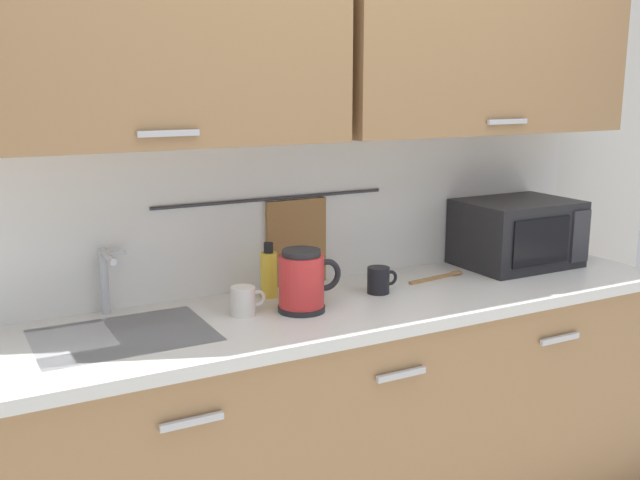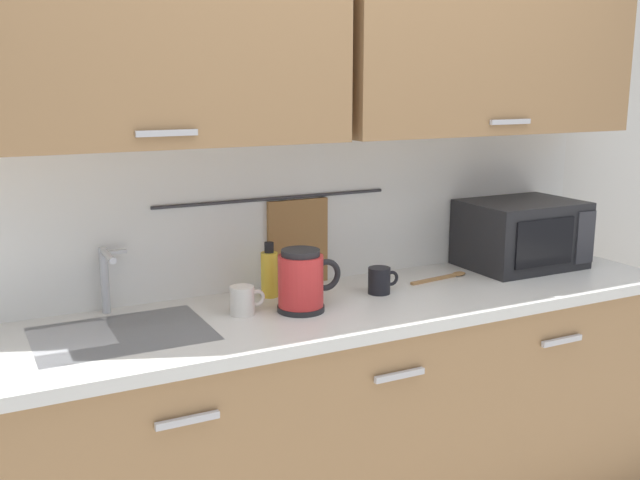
% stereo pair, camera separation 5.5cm
% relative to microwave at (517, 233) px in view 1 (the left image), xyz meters
% --- Properties ---
extents(counter_unit, '(2.53, 0.64, 0.90)m').
position_rel_microwave_xyz_m(counter_unit, '(-0.86, -0.11, -0.58)').
color(counter_unit, '#997047').
rests_on(counter_unit, ground).
extents(back_wall_assembly, '(3.70, 0.41, 2.50)m').
position_rel_microwave_xyz_m(back_wall_assembly, '(-0.85, 0.12, 0.49)').
color(back_wall_assembly, silver).
rests_on(back_wall_assembly, ground).
extents(sink_faucet, '(0.09, 0.17, 0.22)m').
position_rel_microwave_xyz_m(sink_faucet, '(-1.64, 0.12, 0.01)').
color(sink_faucet, '#B2B5BA').
rests_on(sink_faucet, counter_unit).
extents(microwave, '(0.46, 0.35, 0.27)m').
position_rel_microwave_xyz_m(microwave, '(0.00, 0.00, 0.00)').
color(microwave, black).
rests_on(microwave, counter_unit).
extents(electric_kettle, '(0.23, 0.16, 0.21)m').
position_rel_microwave_xyz_m(electric_kettle, '(-1.06, -0.13, -0.03)').
color(electric_kettle, black).
rests_on(electric_kettle, counter_unit).
extents(dish_soap_bottle, '(0.06, 0.06, 0.20)m').
position_rel_microwave_xyz_m(dish_soap_bottle, '(-1.09, 0.07, -0.05)').
color(dish_soap_bottle, yellow).
rests_on(dish_soap_bottle, counter_unit).
extents(mug_near_sink, '(0.12, 0.08, 0.09)m').
position_rel_microwave_xyz_m(mug_near_sink, '(-1.24, -0.08, -0.09)').
color(mug_near_sink, silver).
rests_on(mug_near_sink, counter_unit).
extents(mug_by_kettle, '(0.12, 0.08, 0.09)m').
position_rel_microwave_xyz_m(mug_by_kettle, '(-0.72, -0.08, -0.09)').
color(mug_by_kettle, black).
rests_on(mug_by_kettle, counter_unit).
extents(wooden_spoon, '(0.28, 0.07, 0.01)m').
position_rel_microwave_xyz_m(wooden_spoon, '(-0.39, -0.02, -0.13)').
color(wooden_spoon, '#9E7042').
rests_on(wooden_spoon, counter_unit).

